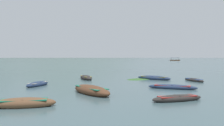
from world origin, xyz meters
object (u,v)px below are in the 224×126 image
object	(u,v)px
rowboat_5	(38,84)
ferry_0	(175,60)
rowboat_2	(91,90)
rowboat_4	(172,87)
rowboat_8	(86,78)
rowboat_6	(24,103)
rowboat_0	(154,78)
rowboat_7	(177,98)
rowboat_9	(194,80)

from	to	relation	value
rowboat_5	ferry_0	distance (m)	159.26
rowboat_2	rowboat_4	distance (m)	7.14
rowboat_5	rowboat_8	distance (m)	7.47
rowboat_5	ferry_0	bearing A→B (deg)	70.51
rowboat_2	rowboat_5	bearing A→B (deg)	141.69
rowboat_6	rowboat_0	bearing A→B (deg)	57.45
rowboat_4	rowboat_8	bearing A→B (deg)	135.66
rowboat_2	rowboat_6	size ratio (longest dim) A/B	1.28
rowboat_7	rowboat_9	size ratio (longest dim) A/B	1.08
rowboat_2	ferry_0	world-z (taller)	ferry_0
rowboat_7	rowboat_8	world-z (taller)	rowboat_8
rowboat_5	rowboat_8	size ratio (longest dim) A/B	0.85
rowboat_0	rowboat_2	world-z (taller)	rowboat_2
rowboat_4	ferry_0	world-z (taller)	ferry_0
rowboat_9	ferry_0	bearing A→B (deg)	75.76
rowboat_8	rowboat_5	bearing A→B (deg)	-119.87
rowboat_5	rowboat_2	bearing A→B (deg)	-38.31
rowboat_4	rowboat_7	world-z (taller)	rowboat_7
rowboat_6	rowboat_2	bearing A→B (deg)	54.60
rowboat_0	rowboat_5	distance (m)	13.53
rowboat_0	rowboat_9	xyz separation A→B (m)	(4.18, -1.92, -0.05)
rowboat_4	rowboat_8	xyz separation A→B (m)	(-8.42, 8.23, 0.04)
rowboat_5	rowboat_6	world-z (taller)	rowboat_6
rowboat_0	rowboat_5	size ratio (longest dim) A/B	1.28
rowboat_4	ferry_0	bearing A→B (deg)	74.90
rowboat_9	rowboat_8	bearing A→B (deg)	170.48
rowboat_0	ferry_0	size ratio (longest dim) A/B	0.53
rowboat_5	rowboat_6	bearing A→B (deg)	-75.45
rowboat_4	rowboat_6	xyz separation A→B (m)	(-9.85, -7.08, 0.05)
rowboat_2	ferry_0	size ratio (longest dim) A/B	0.57
rowboat_2	rowboat_9	bearing A→B (deg)	39.34
rowboat_2	rowboat_7	xyz separation A→B (m)	(5.60, -2.72, -0.09)
rowboat_0	rowboat_5	world-z (taller)	rowboat_0
rowboat_5	rowboat_9	size ratio (longest dim) A/B	1.00
rowboat_2	rowboat_8	size ratio (longest dim) A/B	1.17
rowboat_8	rowboat_2	bearing A→B (deg)	-80.71
rowboat_8	ferry_0	bearing A→B (deg)	71.02
rowboat_4	rowboat_7	size ratio (longest dim) A/B	1.18
rowboat_8	rowboat_6	bearing A→B (deg)	-95.33
rowboat_0	rowboat_9	world-z (taller)	rowboat_0
rowboat_0	ferry_0	bearing A→B (deg)	74.03
rowboat_6	rowboat_7	world-z (taller)	rowboat_6
rowboat_2	rowboat_6	xyz separation A→B (m)	(-3.20, -4.50, -0.04)
rowboat_7	ferry_0	bearing A→B (deg)	75.03
rowboat_4	rowboat_6	bearing A→B (deg)	-144.28
rowboat_7	rowboat_8	bearing A→B (deg)	118.55
rowboat_4	rowboat_5	distance (m)	12.27
rowboat_0	rowboat_7	size ratio (longest dim) A/B	1.18
rowboat_9	rowboat_6	bearing A→B (deg)	-136.31
rowboat_4	ferry_0	xyz separation A→B (m)	(40.99, 151.88, 0.30)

